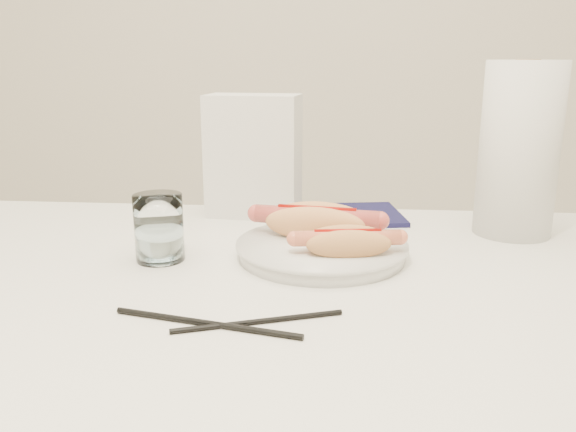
# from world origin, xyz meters

# --- Properties ---
(table) EXTENTS (1.20, 0.80, 0.75)m
(table) POSITION_xyz_m (0.00, 0.00, 0.69)
(table) COLOR white
(table) RESTS_ON ground
(plate) EXTENTS (0.31, 0.31, 0.02)m
(plate) POSITION_xyz_m (0.11, 0.09, 0.76)
(plate) COLOR silver
(plate) RESTS_ON table
(hotdog_left) EXTENTS (0.20, 0.10, 0.05)m
(hotdog_left) POSITION_xyz_m (0.10, 0.13, 0.80)
(hotdog_left) COLOR #F1A260
(hotdog_left) RESTS_ON plate
(hotdog_right) EXTENTS (0.15, 0.08, 0.04)m
(hotdog_right) POSITION_xyz_m (0.14, 0.04, 0.79)
(hotdog_right) COLOR #DD9556
(hotdog_right) RESTS_ON plate
(water_glass) EXTENTS (0.07, 0.07, 0.10)m
(water_glass) POSITION_xyz_m (-0.14, 0.06, 0.80)
(water_glass) COLOR white
(water_glass) RESTS_ON table
(chopstick_near) EXTENTS (0.19, 0.08, 0.01)m
(chopstick_near) POSITION_xyz_m (0.04, -0.15, 0.75)
(chopstick_near) COLOR black
(chopstick_near) RESTS_ON table
(chopstick_far) EXTENTS (0.23, 0.06, 0.01)m
(chopstick_far) POSITION_xyz_m (-0.02, -0.16, 0.75)
(chopstick_far) COLOR black
(chopstick_far) RESTS_ON table
(napkin_box) EXTENTS (0.18, 0.11, 0.23)m
(napkin_box) POSITION_xyz_m (-0.03, 0.34, 0.87)
(napkin_box) COLOR silver
(napkin_box) RESTS_ON table
(navy_napkin) EXTENTS (0.19, 0.19, 0.01)m
(navy_napkin) POSITION_xyz_m (0.17, 0.33, 0.75)
(navy_napkin) COLOR #121239
(navy_napkin) RESTS_ON table
(paper_towel_roll) EXTENTS (0.16, 0.16, 0.29)m
(paper_towel_roll) POSITION_xyz_m (0.43, 0.25, 0.90)
(paper_towel_roll) COLOR silver
(paper_towel_roll) RESTS_ON table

